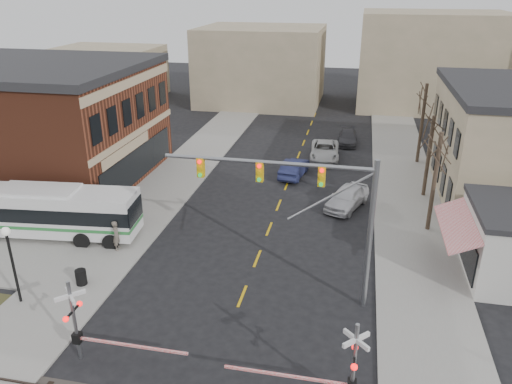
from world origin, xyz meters
TOP-DOWN VIEW (x-y plane):
  - ground at (0.00, 0.00)m, footprint 160.00×160.00m
  - sidewalk_west at (-9.50, 20.00)m, footprint 5.00×60.00m
  - sidewalk_east at (9.50, 20.00)m, footprint 5.00×60.00m
  - tree_east_a at (10.50, 12.00)m, footprint 0.28×0.28m
  - tree_east_b at (10.80, 18.00)m, footprint 0.28×0.28m
  - tree_east_c at (11.00, 26.00)m, footprint 0.28×0.28m
  - transit_bus at (-14.29, 6.07)m, footprint 12.74×4.00m
  - traffic_signal_mast at (3.49, 2.51)m, footprint 10.45×0.30m
  - rr_crossing_west at (-5.59, -4.06)m, footprint 5.60×1.36m
  - rr_crossing_east at (5.46, -4.45)m, footprint 5.60×1.36m
  - street_lamp at (-11.19, -0.94)m, footprint 0.44×0.44m
  - trash_bin at (-8.89, 1.17)m, footprint 0.60×0.60m
  - car_a at (5.00, 14.67)m, footprint 3.56×5.21m
  - car_b at (0.31, 20.26)m, footprint 2.25×4.79m
  - car_c at (2.50, 25.46)m, footprint 2.93×5.80m
  - car_d at (4.46, 30.66)m, footprint 1.95×4.60m
  - pedestrian_near at (-8.69, 5.17)m, footprint 0.57×0.77m
  - pedestrian_far at (-9.49, 8.47)m, footprint 1.13×1.01m

SIDE VIEW (x-z plane):
  - ground at x=0.00m, z-range 0.00..0.00m
  - sidewalk_west at x=-9.50m, z-range 0.00..0.12m
  - sidewalk_east at x=9.50m, z-range 0.00..0.12m
  - trash_bin at x=-8.89m, z-range 0.12..0.99m
  - car_d at x=4.46m, z-range 0.00..1.32m
  - car_b at x=0.31m, z-range 0.00..1.52m
  - car_c at x=2.50m, z-range 0.00..1.57m
  - car_a at x=5.00m, z-range 0.00..1.65m
  - pedestrian_far at x=-9.49m, z-range 0.12..2.04m
  - pedestrian_near at x=-8.69m, z-range 0.12..2.05m
  - transit_bus at x=-14.29m, z-range 0.21..3.43m
  - rr_crossing_west at x=-5.59m, z-range -0.03..3.97m
  - rr_crossing_east at x=5.46m, z-range -0.03..3.97m
  - street_lamp at x=-11.19m, z-range 1.05..5.36m
  - tree_east_b at x=10.80m, z-range 0.12..6.42m
  - tree_east_a at x=10.50m, z-range 0.12..6.87m
  - tree_east_c at x=11.00m, z-range 0.12..7.32m
  - traffic_signal_mast at x=3.49m, z-range 1.76..9.76m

